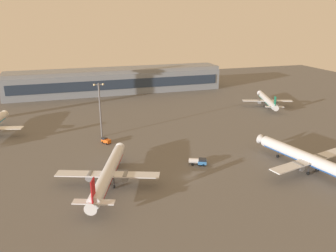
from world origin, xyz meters
The scene contains 8 objects.
ground_plane centered at (0.00, 0.00, 0.00)m, with size 416.00×416.00×0.00m, color #605E5B.
terminal_building centered at (-3.00, 133.30, 8.09)m, with size 143.85×22.40×16.40m.
airplane_mid_apron centered at (40.25, -7.63, 4.30)m, with size 34.39×43.87×11.37m.
airplane_terminal_side centered at (-26.09, 2.61, 4.03)m, with size 31.67×40.23×10.66m.
airplane_taxiway_distant centered at (75.11, 70.20, 3.59)m, with size 28.29×35.94×9.50m.
fuel_truck centered at (6.47, 8.01, 1.37)m, with size 6.61×4.47×2.35m.
cargo_loader centered at (-22.44, 38.61, 1.18)m, with size 3.90×4.54×2.25m.
apron_light_central centered at (-23.17, 47.25, 13.69)m, with size 4.80×0.90×23.77m.
Camera 1 is at (-35.37, -90.69, 50.49)m, focal length 35.10 mm.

